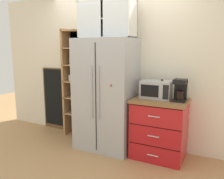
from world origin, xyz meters
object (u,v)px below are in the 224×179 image
Objects in this scene: mug_charcoal at (160,97)px; bottle_amber at (161,90)px; coffee_maker at (180,90)px; bottle_green at (162,90)px; microwave at (157,89)px; refrigerator at (106,94)px; chalkboard_menu at (56,99)px.

mug_charcoal is 0.43× the size of bottle_amber.
coffee_maker is 1.16× the size of bottle_green.
microwave is at bearing -156.67° from bottle_green.
microwave is (0.80, 0.09, 0.13)m from refrigerator.
coffee_maker reaches higher than microwave.
bottle_green is (0.07, 0.03, -0.01)m from microwave.
coffee_maker is 0.27m from bottle_amber.
bottle_amber is at bearing -6.11° from chalkboard_menu.
refrigerator is at bearing -13.21° from chalkboard_menu.
chalkboard_menu is (-1.31, 0.31, -0.26)m from refrigerator.
refrigerator reaches higher than chalkboard_menu.
refrigerator is at bearing -178.46° from mug_charcoal.
chalkboard_menu is at bearing 173.87° from coffee_maker.
microwave is at bearing -5.99° from chalkboard_menu.
refrigerator is at bearing -173.83° from microwave.
bottle_amber is 1.07× the size of bottle_green.
bottle_green is 0.22× the size of chalkboard_menu.
mug_charcoal is (0.07, -0.06, -0.09)m from microwave.
chalkboard_menu reaches higher than microwave.
refrigerator is 0.81m from microwave.
refrigerator reaches higher than coffee_maker.
mug_charcoal is 0.10× the size of chalkboard_menu.
mug_charcoal is 0.12m from bottle_green.
mug_charcoal is 2.22m from chalkboard_menu.
bottle_amber is at bearing -9.42° from microwave.
chalkboard_menu is (-2.45, 0.26, -0.42)m from coffee_maker.
chalkboard_menu is at bearing 175.02° from bottle_green.
bottle_green is at bearing -4.98° from chalkboard_menu.
mug_charcoal is at bearing 1.54° from refrigerator.
coffee_maker is 1.09× the size of bottle_amber.
refrigerator is at bearing -172.31° from bottle_green.
bottle_amber is (-0.00, 0.05, 0.09)m from mug_charcoal.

